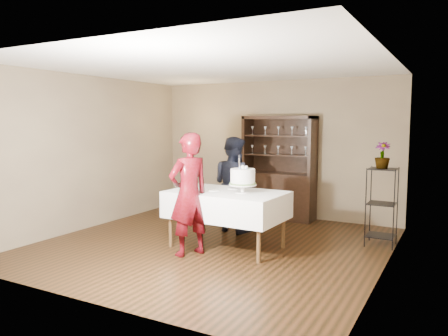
{
  "coord_description": "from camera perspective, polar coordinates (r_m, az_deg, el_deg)",
  "views": [
    {
      "loc": [
        3.29,
        -5.69,
        1.88
      ],
      "look_at": [
        0.15,
        0.1,
        1.19
      ],
      "focal_mm": 35.0,
      "sensor_mm": 36.0,
      "label": 1
    }
  ],
  "objects": [
    {
      "name": "floor",
      "position": [
        6.83,
        -1.5,
        -9.97
      ],
      "size": [
        5.0,
        5.0,
        0.0
      ],
      "primitive_type": "plane",
      "color": "black",
      "rests_on": "ground"
    },
    {
      "name": "ceiling",
      "position": [
        6.62,
        -1.56,
        13.11
      ],
      "size": [
        5.0,
        5.0,
        0.0
      ],
      "primitive_type": "plane",
      "rotation": [
        3.14,
        0.0,
        0.0
      ],
      "color": "white",
      "rests_on": "back_wall"
    },
    {
      "name": "back_wall",
      "position": [
        8.84,
        6.62,
        2.52
      ],
      "size": [
        5.0,
        0.02,
        2.7
      ],
      "primitive_type": "cube",
      "color": "brown",
      "rests_on": "floor"
    },
    {
      "name": "wall_left",
      "position": [
        8.13,
        -16.97,
        2.0
      ],
      "size": [
        0.02,
        5.0,
        2.7
      ],
      "primitive_type": "cube",
      "color": "brown",
      "rests_on": "floor"
    },
    {
      "name": "wall_right",
      "position": [
        5.77,
        20.51,
        0.34
      ],
      "size": [
        0.02,
        5.0,
        2.7
      ],
      "primitive_type": "cube",
      "color": "brown",
      "rests_on": "floor"
    },
    {
      "name": "china_hutch",
      "position": [
        8.61,
        7.18,
        -2.17
      ],
      "size": [
        1.4,
        0.48,
        2.0
      ],
      "color": "black",
      "rests_on": "floor"
    },
    {
      "name": "plant_etagere",
      "position": [
        7.07,
        19.91,
        -4.38
      ],
      "size": [
        0.42,
        0.42,
        1.2
      ],
      "color": "black",
      "rests_on": "floor"
    },
    {
      "name": "cake_table",
      "position": [
        6.54,
        0.34,
        -4.82
      ],
      "size": [
        1.74,
        1.11,
        0.85
      ],
      "rotation": [
        0.0,
        0.0,
        -0.04
      ],
      "color": "white",
      "rests_on": "floor"
    },
    {
      "name": "woman",
      "position": [
        6.17,
        -4.61,
        -3.44
      ],
      "size": [
        0.64,
        0.75,
        1.74
      ],
      "primitive_type": "imported",
      "rotation": [
        0.0,
        0.0,
        -1.99
      ],
      "color": "#3B0505",
      "rests_on": "floor"
    },
    {
      "name": "man",
      "position": [
        7.51,
        1.26,
        -2.12
      ],
      "size": [
        0.94,
        0.83,
        1.64
      ],
      "primitive_type": "imported",
      "rotation": [
        0.0,
        0.0,
        2.84
      ],
      "color": "black",
      "rests_on": "floor"
    },
    {
      "name": "cake",
      "position": [
        6.35,
        2.46,
        -1.28
      ],
      "size": [
        0.41,
        0.41,
        0.55
      ],
      "rotation": [
        0.0,
        0.0,
        -0.17
      ],
      "color": "silver",
      "rests_on": "cake_table"
    },
    {
      "name": "plate_near",
      "position": [
        6.56,
        -1.35,
        -2.93
      ],
      "size": [
        0.18,
        0.18,
        0.01
      ],
      "primitive_type": "cylinder",
      "rotation": [
        0.0,
        0.0,
        0.01
      ],
      "color": "silver",
      "rests_on": "cake_table"
    },
    {
      "name": "plate_far",
      "position": [
        6.73,
        1.2,
        -2.7
      ],
      "size": [
        0.2,
        0.2,
        0.01
      ],
      "primitive_type": "cylinder",
      "rotation": [
        0.0,
        0.0,
        0.33
      ],
      "color": "silver",
      "rests_on": "cake_table"
    },
    {
      "name": "potted_plant",
      "position": [
        6.93,
        19.98,
        1.56
      ],
      "size": [
        0.22,
        0.22,
        0.4
      ],
      "primitive_type": "imported",
      "rotation": [
        0.0,
        0.0,
        0.0
      ],
      "color": "#507537",
      "rests_on": "plant_etagere"
    }
  ]
}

